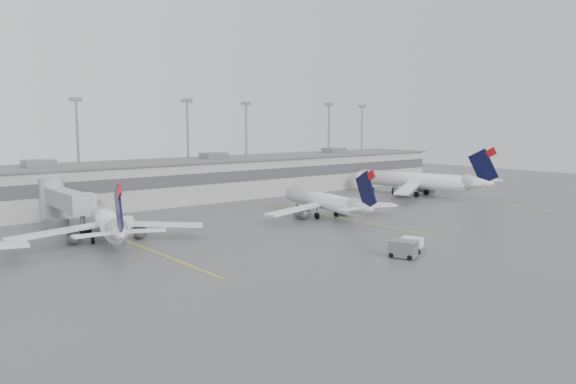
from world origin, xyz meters
TOP-DOWN VIEW (x-y plane):
  - ground at (0.00, 0.00)m, footprint 260.00×260.00m
  - terminal at (-0.01, 57.98)m, footprint 152.00×17.00m
  - light_masts at (0.00, 63.75)m, footprint 142.40×8.00m
  - jet_bridge_right at (-20.50, 45.72)m, footprint 4.00×17.20m
  - stand_markings at (-0.00, 24.00)m, footprint 105.25×40.00m
  - jet_mid_left at (-19.67, 28.96)m, footprint 24.39×27.69m
  - jet_mid_right at (15.83, 24.47)m, footprint 24.31×27.49m
  - jet_far_right at (50.10, 31.68)m, footprint 29.80×33.71m
  - baggage_tug at (6.92, -0.69)m, footprint 2.62×3.27m
  - baggage_cart at (3.72, -1.89)m, footprint 2.73×3.55m
  - gse_uld_b at (-14.87, 35.26)m, footprint 2.89×2.05m
  - gse_uld_c at (26.89, 36.98)m, footprint 2.48×1.90m
  - gse_loader at (-23.17, 39.32)m, footprint 2.92×3.71m
  - cone_b at (-22.77, 40.97)m, footprint 0.49×0.49m
  - cone_c at (17.81, 33.05)m, footprint 0.46×0.46m
  - cone_d at (51.19, 34.56)m, footprint 0.48×0.48m

SIDE VIEW (x-z plane):
  - ground at x=0.00m, z-range 0.00..0.00m
  - stand_markings at x=0.00m, z-range 0.00..0.01m
  - cone_c at x=17.81m, z-range 0.00..0.73m
  - cone_d at x=51.19m, z-range 0.00..0.76m
  - cone_b at x=-22.77m, z-range 0.00..0.78m
  - baggage_tug at x=6.92m, z-range -0.20..1.63m
  - gse_uld_c at x=26.89m, z-range 0.00..1.57m
  - gse_uld_b at x=-14.87m, z-range 0.00..1.94m
  - gse_loader at x=-23.17m, z-range 0.00..2.03m
  - baggage_cart at x=3.72m, z-range 0.04..2.05m
  - jet_mid_right at x=15.83m, z-range -1.70..7.27m
  - jet_mid_left at x=-19.67m, z-range -1.73..7.40m
  - jet_far_right at x=50.10m, z-range -2.08..8.92m
  - jet_bridge_right at x=-20.50m, z-range 0.37..7.37m
  - terminal at x=-0.01m, z-range -0.55..8.90m
  - light_masts at x=0.00m, z-range 1.73..22.33m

